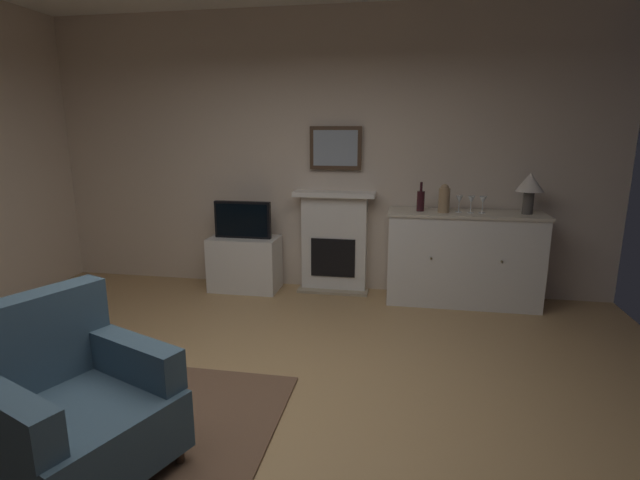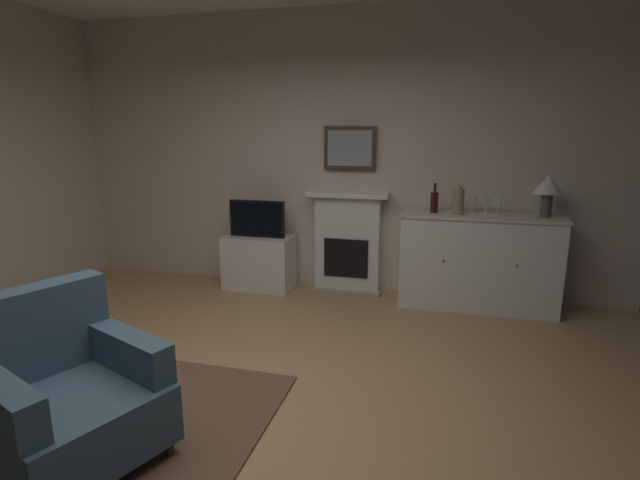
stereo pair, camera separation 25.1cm
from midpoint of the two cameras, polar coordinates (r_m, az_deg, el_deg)
The scene contains 16 objects.
ground_plane at distance 3.21m, azimuth -7.52°, elevation -20.99°, with size 6.17×5.40×0.10m, color tan.
wall_rear at distance 5.23m, azimuth 3.22°, elevation 10.21°, with size 6.17×0.06×2.97m, color beige.
area_rug at distance 3.24m, azimuth -24.14°, elevation -20.55°, with size 1.99×1.90×0.02m, color brown.
fireplace_unit at distance 5.21m, azimuth 4.71°, elevation -0.27°, with size 0.87×0.30×1.10m.
framed_picture at distance 5.12m, azimuth 5.01°, elevation 10.88°, with size 0.55×0.04×0.45m.
sideboard_cabinet at distance 5.00m, azimuth 19.69°, elevation -2.44°, with size 1.52×0.49×0.95m.
table_lamp at distance 4.95m, azimuth 26.93°, elevation 5.64°, with size 0.26×0.26×0.40m.
wine_bottle at distance 4.87m, azimuth 14.94°, elevation 4.45°, with size 0.08×0.08×0.29m.
wine_glass_left at distance 4.87m, azimuth 19.35°, elevation 4.34°, with size 0.07×0.07×0.16m.
wine_glass_center at distance 4.86m, azimuth 20.66°, elevation 4.22°, with size 0.07×0.07×0.16m.
wine_glass_right at distance 4.88m, azimuth 21.94°, elevation 4.15°, with size 0.07×0.07×0.16m.
vase_decorative at distance 4.82m, azimuth 17.63°, elevation 4.58°, with size 0.11×0.11×0.28m.
tv_cabinet at distance 5.37m, azimuth -5.96°, elevation -2.65°, with size 0.75×0.42×0.59m.
tv_set at distance 5.24m, azimuth -6.18°, elevation 2.53°, with size 0.62×0.07×0.40m.
potted_plant_fern at distance 4.75m, azimuth -32.17°, elevation -7.28°, with size 0.30×0.30×0.43m.
armchair at distance 2.90m, azimuth -25.88°, elevation -16.32°, with size 1.03×1.01×0.92m.
Camera 2 is at (1.18, -2.42, 1.74)m, focal length 26.79 mm.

